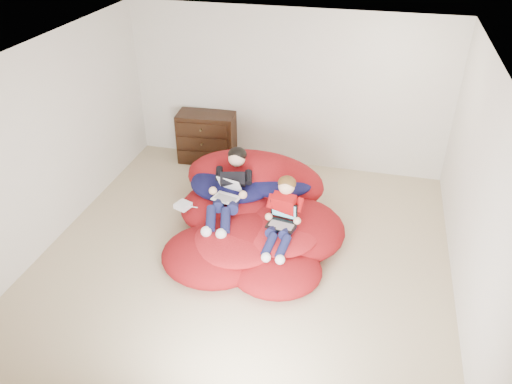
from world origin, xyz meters
name	(u,v)px	position (x,y,z in m)	size (l,w,h in m)	color
room_shell	(246,239)	(0.00, 0.00, 0.22)	(5.10, 5.10, 2.77)	#C2AF8A
dresser	(207,138)	(-1.27, 2.25, 0.42)	(0.96, 0.56, 0.83)	black
beanbag_pile	(253,216)	(-0.02, 0.44, 0.27)	(2.36, 2.45, 0.91)	maroon
cream_pillow	(238,159)	(-0.46, 1.29, 0.62)	(0.47, 0.30, 0.30)	white
older_boy	(230,185)	(-0.34, 0.50, 0.66)	(0.43, 1.27, 0.68)	black
younger_boy	(283,213)	(0.45, 0.07, 0.64)	(0.35, 0.90, 0.72)	#AE0F11
laptop_white	(228,192)	(-0.34, 0.38, 0.63)	(0.37, 0.41, 0.22)	white
laptop_black	(283,219)	(0.45, 0.06, 0.56)	(0.38, 0.32, 0.25)	black
power_adapter	(183,205)	(-0.91, 0.24, 0.42)	(0.18, 0.18, 0.07)	white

